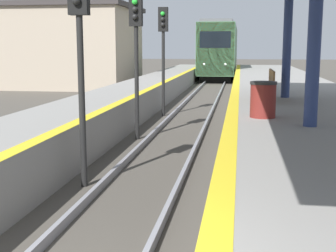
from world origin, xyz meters
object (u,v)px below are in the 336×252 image
at_px(bench, 267,84).
at_px(trash_bin, 263,99).
at_px(signal_far, 163,40).
at_px(signal_near, 79,33).
at_px(train, 220,50).
at_px(signal_mid, 136,38).

bearing_deg(bench, trash_bin, -94.60).
relative_size(signal_far, trash_bin, 5.00).
bearing_deg(signal_far, signal_near, -89.96).
height_order(train, trash_bin, train).
bearing_deg(train, bench, -84.65).
height_order(train, bench, train).
distance_m(train, bench, 28.26).
height_order(signal_near, bench, signal_near).
xyz_separation_m(signal_near, trash_bin, (3.45, 2.53, -1.43)).
xyz_separation_m(signal_mid, trash_bin, (3.45, -2.19, -1.43)).
bearing_deg(signal_near, bench, 58.32).
xyz_separation_m(signal_near, bench, (3.73, 6.05, -1.35)).
distance_m(signal_mid, bench, 4.19).
bearing_deg(signal_near, train, 88.16).
relative_size(signal_mid, bench, 2.10).
height_order(train, signal_near, train).
bearing_deg(signal_far, trash_bin, -63.42).
relative_size(train, signal_near, 4.35).
relative_size(trash_bin, bench, 0.42).
distance_m(trash_bin, bench, 3.53).
relative_size(signal_near, bench, 2.10).
bearing_deg(signal_far, signal_mid, -89.94).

